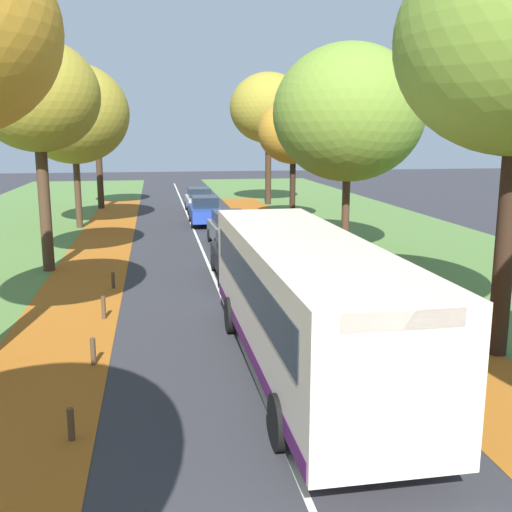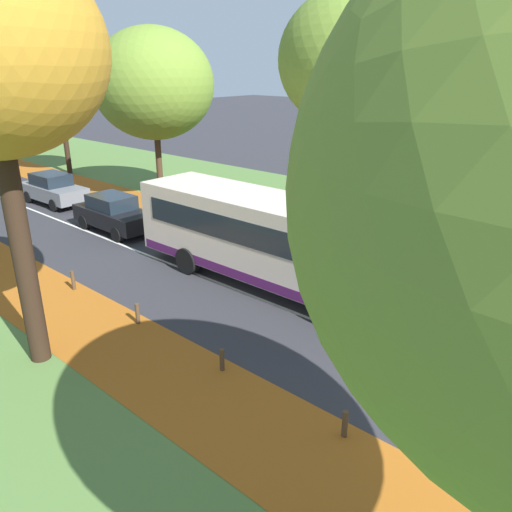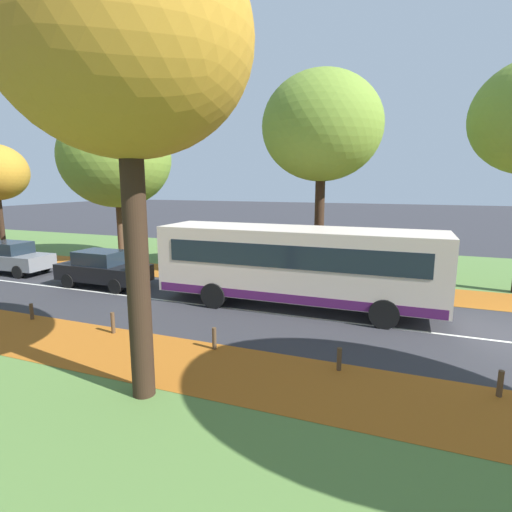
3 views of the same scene
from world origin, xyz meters
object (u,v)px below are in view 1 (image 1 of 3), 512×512
at_px(tree_right_distant, 268,108).
at_px(car_silver_fourth_in_line, 199,200).
at_px(bollard_sixth, 113,280).
at_px(car_black_lead, 239,256).
at_px(tree_right_mid, 349,113).
at_px(tree_right_far, 293,132).
at_px(tree_left_distant, 97,115).
at_px(bollard_third, 71,425).
at_px(tree_left_far, 73,114).
at_px(bollard_fourth, 93,352).
at_px(car_blue_third_in_line, 205,211).
at_px(bollard_fifth, 104,308).
at_px(bus, 303,297).
at_px(tree_left_mid, 37,97).
at_px(car_grey_following, 230,229).

bearing_deg(tree_right_distant, car_silver_fourth_in_line, -145.46).
distance_m(bollard_sixth, car_black_lead, 4.55).
relative_size(tree_right_mid, tree_right_distant, 0.93).
bearing_deg(bollard_sixth, tree_right_far, 55.57).
relative_size(tree_left_distant, bollard_third, 14.11).
height_order(tree_left_far, bollard_fourth, tree_left_far).
bearing_deg(car_blue_third_in_line, bollard_sixth, -107.08).
bearing_deg(bollard_fifth, bollard_third, -90.04).
bearing_deg(tree_left_far, bus, -71.73).
xyz_separation_m(bus, car_silver_fourth_in_line, (-0.19, 27.88, -0.89)).
xyz_separation_m(tree_left_far, bus, (7.34, -22.25, -4.54)).
xyz_separation_m(tree_right_distant, bus, (-5.20, -31.59, -5.27)).
bearing_deg(tree_left_mid, car_blue_third_in_line, 57.49).
bearing_deg(car_grey_following, car_silver_fourth_in_line, 92.20).
bearing_deg(tree_right_mid, car_silver_fourth_in_line, 107.68).
xyz_separation_m(tree_left_mid, bollard_sixth, (2.62, -3.20, -6.23)).
bearing_deg(bollard_third, car_silver_fourth_in_line, 81.57).
bearing_deg(bollard_fifth, tree_right_mid, 38.04).
relative_size(tree_left_mid, car_silver_fourth_in_line, 2.04).
height_order(tree_left_mid, bollard_fourth, tree_left_mid).
bearing_deg(car_blue_third_in_line, tree_left_far, 179.88).
xyz_separation_m(tree_left_distant, car_silver_fourth_in_line, (6.69, -3.16, -5.60)).
xyz_separation_m(bus, car_grey_following, (0.30, 15.30, -0.89)).
bearing_deg(bollard_fifth, tree_right_distant, 69.91).
relative_size(car_blue_third_in_line, car_silver_fourth_in_line, 1.00).
relative_size(tree_left_mid, bollard_third, 14.44).
height_order(tree_left_mid, bollard_fifth, tree_left_mid).
height_order(bollard_third, car_black_lead, car_black_lead).
distance_m(tree_left_distant, tree_right_far, 14.90).
bearing_deg(car_black_lead, car_blue_third_in_line, 90.45).
bearing_deg(car_silver_fourth_in_line, tree_left_mid, -113.06).
bearing_deg(car_silver_fourth_in_line, bollard_fourth, -99.42).
distance_m(tree_left_mid, bollard_fifth, 9.46).
bearing_deg(bus, bollard_sixth, 119.66).
relative_size(tree_left_mid, bollard_sixth, 15.40).
distance_m(bollard_third, bollard_sixth, 10.47).
bearing_deg(tree_right_mid, bollard_fifth, -141.96).
bearing_deg(tree_right_mid, car_grey_following, 144.63).
distance_m(bollard_fourth, bollard_fifth, 3.49).
height_order(tree_right_far, car_silver_fourth_in_line, tree_right_far).
height_order(tree_right_far, bollard_third, tree_right_far).
xyz_separation_m(tree_right_distant, bollard_fifth, (-9.87, -26.97, -6.64)).
height_order(tree_right_mid, tree_right_far, tree_right_mid).
relative_size(bollard_fifth, car_grey_following, 0.16).
bearing_deg(tree_right_distant, bollard_fifth, -110.09).
relative_size(bollard_fourth, car_black_lead, 0.15).
bearing_deg(tree_right_distant, car_black_lead, -103.37).
height_order(tree_left_distant, bollard_sixth, tree_left_distant).
bearing_deg(bus, car_blue_third_in_line, 90.72).
height_order(tree_left_mid, bus, tree_left_mid).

